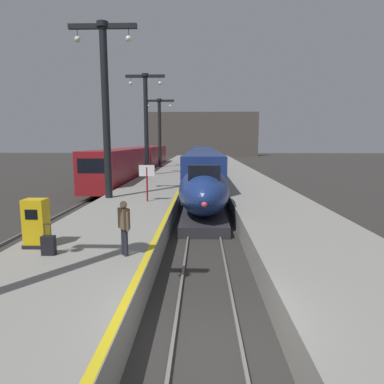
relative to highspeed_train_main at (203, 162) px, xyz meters
name	(u,v)px	position (x,y,z in m)	size (l,w,h in m)	color
ground_plane	(207,356)	(0.00, -36.03, -1.96)	(260.00, 260.00, 0.00)	#33302D
platform_left	(161,184)	(-4.05, -11.28, -1.43)	(4.80, 110.00, 1.05)	gray
platform_right	(246,184)	(4.05, -11.28, -1.43)	(4.80, 110.00, 1.05)	gray
platform_left_safety_stripe	(184,178)	(-1.77, -11.28, -0.90)	(0.20, 107.80, 0.01)	yellow
rail_main_left	(196,185)	(-0.75, -8.53, -1.90)	(0.08, 110.00, 0.12)	slate
rail_main_right	(210,185)	(0.75, -8.53, -1.90)	(0.08, 110.00, 0.12)	slate
rail_secondary_left	(118,185)	(-8.85, -8.53, -1.90)	(0.08, 110.00, 0.12)	slate
rail_secondary_right	(132,185)	(-7.35, -8.53, -1.90)	(0.08, 110.00, 0.12)	slate
highspeed_train_main	(203,162)	(0.00, 0.00, 0.00)	(2.92, 56.86, 3.60)	navy
regional_train_adjacent	(139,161)	(-8.10, -0.44, 0.17)	(2.85, 36.60, 3.80)	maroon
station_column_mid	(105,97)	(-5.90, -22.30, 5.21)	(4.00, 0.68, 10.31)	black
station_column_far	(146,116)	(-5.90, -7.81, 5.20)	(4.00, 0.68, 10.29)	black
station_column_distant	(160,126)	(-5.90, 3.17, 4.62)	(4.00, 0.68, 9.19)	black
passenger_near_edge	(124,224)	(-2.46, -32.79, 0.08)	(0.41, 0.46, 1.69)	#23232D
rolling_suitcase	(49,245)	(-4.81, -32.82, -0.60)	(0.40, 0.22, 0.98)	black
ticket_machine_yellow	(36,225)	(-5.55, -32.03, -0.17)	(0.76, 0.62, 1.60)	yellow
departure_info_board	(147,176)	(-3.29, -23.52, 0.60)	(0.90, 0.10, 2.12)	maroon
terminus_back_wall	(202,134)	(0.00, 65.97, 5.04)	(36.00, 2.00, 14.00)	#4C4742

